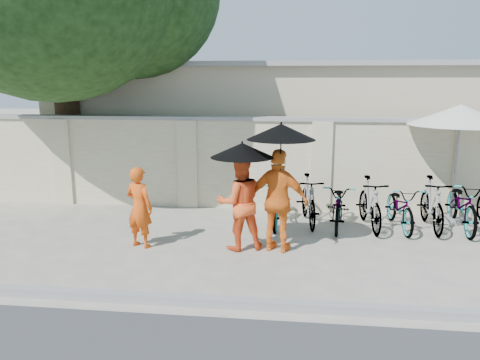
# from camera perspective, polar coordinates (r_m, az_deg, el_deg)

# --- Properties ---
(ground) EXTENTS (80.00, 80.00, 0.00)m
(ground) POSITION_cam_1_polar(r_m,az_deg,el_deg) (7.88, -4.06, -9.32)
(ground) COLOR #B1A993
(kerb) EXTENTS (40.00, 0.16, 0.12)m
(kerb) POSITION_cam_1_polar(r_m,az_deg,el_deg) (6.34, -6.97, -14.33)
(kerb) COLOR gray
(kerb) RESTS_ON ground
(compound_wall) EXTENTS (20.00, 0.30, 2.00)m
(compound_wall) POSITION_cam_1_polar(r_m,az_deg,el_deg) (10.58, 4.39, 1.83)
(compound_wall) COLOR beige
(compound_wall) RESTS_ON ground
(building_behind) EXTENTS (14.00, 6.00, 3.20)m
(building_behind) POSITION_cam_1_polar(r_m,az_deg,el_deg) (14.28, 9.08, 6.77)
(building_behind) COLOR tan
(building_behind) RESTS_ON ground
(monk_left) EXTENTS (0.61, 0.50, 1.43)m
(monk_left) POSITION_cam_1_polar(r_m,az_deg,el_deg) (8.31, -12.17, -3.26)
(monk_left) COLOR #DC4C0F
(monk_left) RESTS_ON ground
(monk_center) EXTENTS (0.97, 0.87, 1.65)m
(monk_center) POSITION_cam_1_polar(r_m,az_deg,el_deg) (7.99, -0.04, -2.75)
(monk_center) COLOR #F45621
(monk_center) RESTS_ON ground
(parasol_center) EXTENTS (1.06, 1.06, 0.93)m
(parasol_center) POSITION_cam_1_polar(r_m,az_deg,el_deg) (7.72, 0.26, 3.66)
(parasol_center) COLOR black
(parasol_center) RESTS_ON ground
(monk_right) EXTENTS (1.11, 0.73, 1.76)m
(monk_right) POSITION_cam_1_polar(r_m,az_deg,el_deg) (7.90, 4.75, -2.56)
(monk_right) COLOR orange
(monk_right) RESTS_ON ground
(parasol_right) EXTENTS (1.13, 1.13, 1.19)m
(parasol_right) POSITION_cam_1_polar(r_m,az_deg,el_deg) (7.61, 5.03, 5.88)
(parasol_right) COLOR black
(parasol_right) RESTS_ON ground
(patio_umbrella) EXTENTS (2.07, 2.07, 2.41)m
(patio_umbrella) POSITION_cam_1_polar(r_m,az_deg,el_deg) (10.35, 25.27, 7.04)
(patio_umbrella) COLOR gray
(patio_umbrella) RESTS_ON ground
(bike_0) EXTENTS (0.70, 1.79, 0.92)m
(bike_0) POSITION_cam_1_polar(r_m,az_deg,el_deg) (9.46, 4.76, -2.74)
(bike_0) COLOR gray
(bike_0) RESTS_ON ground
(bike_1) EXTENTS (0.66, 1.70, 1.00)m
(bike_1) POSITION_cam_1_polar(r_m,az_deg,el_deg) (9.55, 8.35, -2.46)
(bike_1) COLOR gray
(bike_1) RESTS_ON ground
(bike_2) EXTENTS (0.81, 1.81, 0.92)m
(bike_2) POSITION_cam_1_polar(r_m,az_deg,el_deg) (9.45, 11.99, -2.99)
(bike_2) COLOR gray
(bike_2) RESTS_ON ground
(bike_3) EXTENTS (0.63, 1.71, 1.01)m
(bike_3) POSITION_cam_1_polar(r_m,az_deg,el_deg) (9.53, 15.56, -2.78)
(bike_3) COLOR gray
(bike_3) RESTS_ON ground
(bike_4) EXTENTS (0.71, 1.71, 0.88)m
(bike_4) POSITION_cam_1_polar(r_m,az_deg,el_deg) (9.71, 18.97, -3.12)
(bike_4) COLOR gray
(bike_4) RESTS_ON ground
(bike_5) EXTENTS (0.52, 1.71, 1.02)m
(bike_5) POSITION_cam_1_polar(r_m,az_deg,el_deg) (9.86, 22.35, -2.72)
(bike_5) COLOR gray
(bike_5) RESTS_ON ground
(bike_6) EXTENTS (0.76, 1.92, 0.99)m
(bike_6) POSITION_cam_1_polar(r_m,az_deg,el_deg) (10.10, 25.49, -2.74)
(bike_6) COLOR gray
(bike_6) RESTS_ON ground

